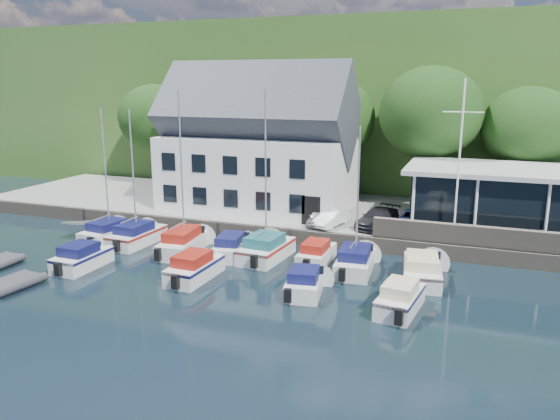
# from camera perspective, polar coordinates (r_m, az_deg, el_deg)

# --- Properties ---
(ground) EXTENTS (180.00, 180.00, 0.00)m
(ground) POSITION_cam_1_polar(r_m,az_deg,el_deg) (26.09, -1.83, -10.70)
(ground) COLOR black
(ground) RESTS_ON ground
(quay) EXTENTS (60.00, 13.00, 1.00)m
(quay) POSITION_cam_1_polar(r_m,az_deg,el_deg) (41.80, 7.23, -0.73)
(quay) COLOR gray
(quay) RESTS_ON ground
(quay_face) EXTENTS (60.00, 0.30, 1.00)m
(quay_face) POSITION_cam_1_polar(r_m,az_deg,el_deg) (35.72, 4.83, -3.13)
(quay_face) COLOR #686053
(quay_face) RESTS_ON ground
(hillside) EXTENTS (160.00, 75.00, 16.00)m
(hillside) POSITION_cam_1_polar(r_m,az_deg,el_deg) (84.55, 14.47, 11.24)
(hillside) COLOR #355921
(hillside) RESTS_ON ground
(field_patch) EXTENTS (50.00, 30.00, 0.30)m
(field_patch) POSITION_cam_1_polar(r_m,az_deg,el_deg) (92.19, 20.48, 16.06)
(field_patch) COLOR #596331
(field_patch) RESTS_ON hillside
(harbor_building) EXTENTS (14.40, 8.20, 8.70)m
(harbor_building) POSITION_cam_1_polar(r_m,az_deg,el_deg) (42.07, -2.26, 6.18)
(harbor_building) COLOR white
(harbor_building) RESTS_ON quay
(club_pavilion) EXTENTS (13.20, 7.20, 4.10)m
(club_pavilion) POSITION_cam_1_polar(r_m,az_deg,el_deg) (38.83, 22.81, 1.08)
(club_pavilion) COLOR black
(club_pavilion) RESTS_ON quay
(seawall) EXTENTS (18.00, 0.50, 1.20)m
(seawall) POSITION_cam_1_polar(r_m,az_deg,el_deg) (34.76, 24.49, -2.91)
(seawall) COLOR #686053
(seawall) RESTS_ON quay
(gangway) EXTENTS (1.20, 6.00, 1.40)m
(gangway) POSITION_cam_1_polar(r_m,az_deg,el_deg) (41.58, -18.48, -2.12)
(gangway) COLOR silver
(gangway) RESTS_ON ground
(car_silver) EXTENTS (1.35, 3.21, 1.08)m
(car_silver) POSITION_cam_1_polar(r_m,az_deg,el_deg) (37.33, 4.15, -0.73)
(car_silver) COLOR #BBBBC0
(car_silver) RESTS_ON quay
(car_white) EXTENTS (1.97, 3.56, 1.11)m
(car_white) POSITION_cam_1_polar(r_m,az_deg,el_deg) (37.10, 5.40, -0.82)
(car_white) COLOR white
(car_white) RESTS_ON quay
(car_dgrey) EXTENTS (2.82, 4.58, 1.24)m
(car_dgrey) POSITION_cam_1_polar(r_m,az_deg,el_deg) (37.21, 10.15, -0.83)
(car_dgrey) COLOR #2C2C31
(car_dgrey) RESTS_ON quay
(car_blue) EXTENTS (1.92, 4.04, 1.34)m
(car_blue) POSITION_cam_1_polar(r_m,az_deg,el_deg) (37.26, 13.88, -0.92)
(car_blue) COLOR navy
(car_blue) RESTS_ON quay
(flagpole) EXTENTS (2.34, 0.20, 9.76)m
(flagpole) POSITION_cam_1_polar(r_m,az_deg,el_deg) (34.75, 18.22, 4.86)
(flagpole) COLOR white
(flagpole) RESTS_ON quay
(tree_0) EXTENTS (6.81, 6.81, 9.31)m
(tree_0) POSITION_cam_1_polar(r_m,az_deg,el_deg) (53.04, -12.83, 7.71)
(tree_0) COLOR black
(tree_0) RESTS_ON quay
(tree_1) EXTENTS (6.64, 6.64, 9.08)m
(tree_1) POSITION_cam_1_polar(r_m,az_deg,el_deg) (48.85, -5.33, 7.37)
(tree_1) COLOR black
(tree_1) RESTS_ON quay
(tree_2) EXTENTS (7.21, 7.21, 9.86)m
(tree_2) POSITION_cam_1_polar(r_m,az_deg,el_deg) (45.37, 5.29, 7.41)
(tree_2) COLOR black
(tree_2) RESTS_ON quay
(tree_3) EXTENTS (7.87, 7.87, 10.75)m
(tree_3) POSITION_cam_1_polar(r_m,az_deg,el_deg) (43.86, 15.32, 7.37)
(tree_3) COLOR black
(tree_3) RESTS_ON quay
(tree_4) EXTENTS (6.78, 6.78, 9.26)m
(tree_4) POSITION_cam_1_polar(r_m,az_deg,el_deg) (44.69, 24.36, 5.80)
(tree_4) COLOR black
(tree_4) RESTS_ON quay
(boat_r1_0) EXTENTS (2.80, 6.39, 8.78)m
(boat_r1_0) POSITION_cam_1_polar(r_m,az_deg,el_deg) (38.08, -17.75, 3.32)
(boat_r1_0) COLOR silver
(boat_r1_0) RESTS_ON ground
(boat_r1_1) EXTENTS (2.48, 6.30, 9.11)m
(boat_r1_1) POSITION_cam_1_polar(r_m,az_deg,el_deg) (36.67, -15.10, 3.39)
(boat_r1_1) COLOR silver
(boat_r1_1) RESTS_ON ground
(boat_r1_2) EXTENTS (2.65, 7.27, 9.45)m
(boat_r1_2) POSITION_cam_1_polar(r_m,az_deg,el_deg) (34.30, -10.22, 3.26)
(boat_r1_2) COLOR silver
(boat_r1_2) RESTS_ON ground
(boat_r1_3) EXTENTS (2.66, 5.91, 1.40)m
(boat_r1_3) POSITION_cam_1_polar(r_m,az_deg,el_deg) (34.07, -5.05, -3.62)
(boat_r1_3) COLOR silver
(boat_r1_3) RESTS_ON ground
(boat_r1_4) EXTENTS (2.83, 6.31, 9.56)m
(boat_r1_4) POSITION_cam_1_polar(r_m,az_deg,el_deg) (32.30, -1.50, 2.95)
(boat_r1_4) COLOR silver
(boat_r1_4) RESTS_ON ground
(boat_r1_5) EXTENTS (1.76, 5.20, 1.38)m
(boat_r1_5) POSITION_cam_1_polar(r_m,az_deg,el_deg) (32.65, 3.83, -4.38)
(boat_r1_5) COLOR silver
(boat_r1_5) RESTS_ON ground
(boat_r1_6) EXTENTS (2.54, 6.50, 8.92)m
(boat_r1_6) POSITION_cam_1_polar(r_m,az_deg,el_deg) (30.60, 8.14, 1.61)
(boat_r1_6) COLOR silver
(boat_r1_6) RESTS_ON ground
(boat_r1_7) EXTENTS (2.94, 6.72, 1.48)m
(boat_r1_7) POSITION_cam_1_polar(r_m,az_deg,el_deg) (30.83, 14.64, -5.79)
(boat_r1_7) COLOR silver
(boat_r1_7) RESTS_ON ground
(boat_r2_0) EXTENTS (2.03, 5.16, 1.50)m
(boat_r2_0) POSITION_cam_1_polar(r_m,az_deg,el_deg) (33.73, -20.00, -4.49)
(boat_r2_0) COLOR silver
(boat_r2_0) RESTS_ON ground
(boat_r2_2) EXTENTS (2.06, 5.68, 1.54)m
(boat_r2_2) POSITION_cam_1_polar(r_m,az_deg,el_deg) (30.37, -8.91, -5.74)
(boat_r2_2) COLOR silver
(boat_r2_2) RESTS_ON ground
(boat_r2_3) EXTENTS (2.58, 4.92, 1.39)m
(boat_r2_3) POSITION_cam_1_polar(r_m,az_deg,el_deg) (28.06, 2.61, -7.39)
(boat_r2_3) COLOR silver
(boat_r2_3) RESTS_ON ground
(boat_r2_4) EXTENTS (2.37, 5.30, 1.52)m
(boat_r2_4) POSITION_cam_1_polar(r_m,az_deg,el_deg) (26.58, 12.45, -8.77)
(boat_r2_4) COLOR silver
(boat_r2_4) RESTS_ON ground
(dinghy_1) EXTENTS (2.20, 3.29, 0.72)m
(dinghy_1) POSITION_cam_1_polar(r_m,az_deg,el_deg) (32.00, -26.19, -6.78)
(dinghy_1) COLOR #353439
(dinghy_1) RESTS_ON ground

